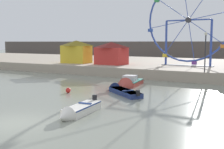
# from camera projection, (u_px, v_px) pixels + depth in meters

# --- Properties ---
(ground_plane) EXTENTS (240.00, 240.00, 0.00)m
(ground_plane) POSITION_uv_depth(u_px,v_px,m) (15.00, 123.00, 15.14)
(ground_plane) COLOR gray
(quay_promenade) EXTENTS (110.00, 25.40, 1.19)m
(quay_promenade) POSITION_uv_depth(u_px,v_px,m) (184.00, 67.00, 42.94)
(quay_promenade) COLOR tan
(quay_promenade) RESTS_ON ground_plane
(distant_town_skyline) EXTENTS (140.00, 3.00, 4.40)m
(distant_town_skyline) POSITION_uv_depth(u_px,v_px,m) (217.00, 51.00, 65.80)
(distant_town_skyline) COLOR #564C47
(distant_town_skyline) RESTS_ON ground_plane
(motorboat_navy_blue) EXTENTS (4.90, 4.01, 1.05)m
(motorboat_navy_blue) POSITION_uv_depth(u_px,v_px,m) (120.00, 90.00, 24.22)
(motorboat_navy_blue) COLOR navy
(motorboat_navy_blue) RESTS_ON ground_plane
(motorboat_faded_red) EXTENTS (2.25, 4.98, 1.54)m
(motorboat_faded_red) POSITION_uv_depth(u_px,v_px,m) (129.00, 83.00, 27.60)
(motorboat_faded_red) COLOR #B24238
(motorboat_faded_red) RESTS_ON ground_plane
(motorboat_white_red_stripe) EXTENTS (1.44, 4.27, 1.06)m
(motorboat_white_red_stripe) POSITION_uv_depth(u_px,v_px,m) (77.00, 111.00, 16.75)
(motorboat_white_red_stripe) COLOR silver
(motorboat_white_red_stripe) RESTS_ON ground_plane
(ferris_wheel_blue_frame) EXTENTS (11.05, 1.20, 11.37)m
(ferris_wheel_blue_frame) POSITION_uv_depth(u_px,v_px,m) (188.00, 22.00, 36.78)
(ferris_wheel_blue_frame) COLOR #334CA8
(ferris_wheel_blue_frame) RESTS_ON quay_promenade
(carnival_booth_yellow_awning) EXTENTS (4.51, 3.22, 3.33)m
(carnival_booth_yellow_awning) POSITION_uv_depth(u_px,v_px,m) (76.00, 51.00, 42.20)
(carnival_booth_yellow_awning) COLOR yellow
(carnival_booth_yellow_awning) RESTS_ON quay_promenade
(carnival_booth_red_striped) EXTENTS (4.73, 3.27, 3.11)m
(carnival_booth_red_striped) POSITION_uv_depth(u_px,v_px,m) (111.00, 53.00, 39.45)
(carnival_booth_red_striped) COLOR red
(carnival_booth_red_striped) RESTS_ON quay_promenade
(promenade_lamp_near) EXTENTS (0.32, 0.32, 4.13)m
(promenade_lamp_near) POSITION_uv_depth(u_px,v_px,m) (205.00, 46.00, 29.46)
(promenade_lamp_near) COLOR #2D2D33
(promenade_lamp_near) RESTS_ON quay_promenade
(mooring_buoy_orange) EXTENTS (0.44, 0.44, 0.44)m
(mooring_buoy_orange) POSITION_uv_depth(u_px,v_px,m) (68.00, 90.00, 24.16)
(mooring_buoy_orange) COLOR red
(mooring_buoy_orange) RESTS_ON ground_plane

